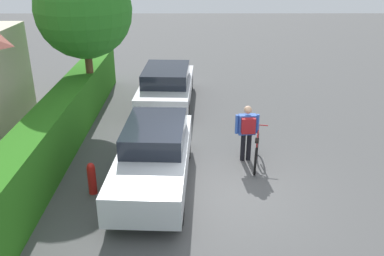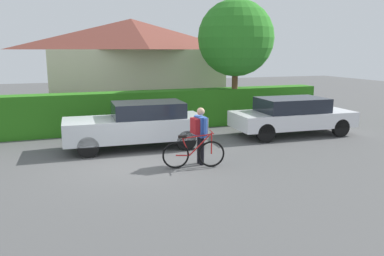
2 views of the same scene
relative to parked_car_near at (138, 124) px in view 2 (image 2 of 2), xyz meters
name	(u,v)px [view 2 (image 2 of 2)]	position (x,y,z in m)	size (l,w,h in m)	color
ground_plane	(138,163)	(-0.38, -1.76, -0.78)	(60.00, 60.00, 0.00)	#515151
hedge_row	(113,112)	(-0.38, 2.85, -0.01)	(17.90, 0.90, 1.54)	#2B731A
house_distant	(132,66)	(1.30, 7.30, 1.59)	(8.38, 5.38, 4.64)	beige
parked_car_near	(138,124)	(0.00, 0.00, 0.00)	(4.53, 1.84, 1.49)	silver
parked_car_far	(292,115)	(5.84, 0.01, -0.03)	(4.58, 2.03, 1.40)	silver
bicycle	(194,153)	(0.95, -2.66, -0.38)	(1.68, 0.53, 0.99)	black
person_rider	(200,130)	(1.21, -2.42, 0.18)	(0.37, 0.65, 1.60)	black
tree_kerbside	(236,38)	(4.67, 2.53, 2.83)	(3.12, 3.12, 5.18)	brown
fire_hydrant	(117,128)	(-0.45, 1.46, -0.37)	(0.20, 0.20, 0.81)	red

